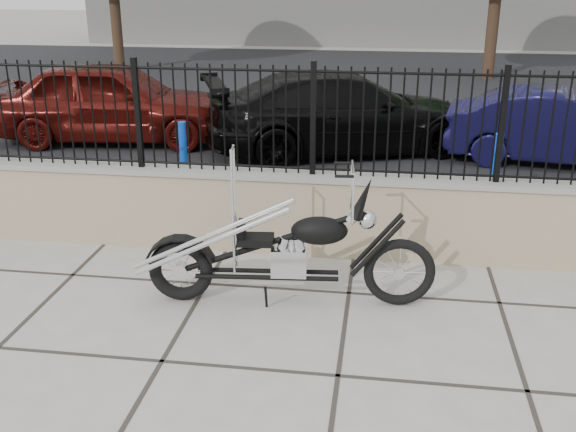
# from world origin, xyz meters

# --- Properties ---
(ground_plane) EXTENTS (90.00, 90.00, 0.00)m
(ground_plane) POSITION_xyz_m (0.00, 0.00, 0.00)
(ground_plane) COLOR #99968E
(ground_plane) RESTS_ON ground
(parking_lot) EXTENTS (30.00, 30.00, 0.00)m
(parking_lot) POSITION_xyz_m (0.00, 12.50, 0.00)
(parking_lot) COLOR black
(parking_lot) RESTS_ON ground
(retaining_wall) EXTENTS (14.00, 0.36, 0.96)m
(retaining_wall) POSITION_xyz_m (0.00, 2.50, 0.48)
(retaining_wall) COLOR gray
(retaining_wall) RESTS_ON ground_plane
(iron_fence) EXTENTS (14.00, 0.08, 1.20)m
(iron_fence) POSITION_xyz_m (0.00, 2.50, 1.56)
(iron_fence) COLOR black
(iron_fence) RESTS_ON retaining_wall
(chopper_motorcycle) EXTENTS (2.72, 0.72, 1.62)m
(chopper_motorcycle) POSITION_xyz_m (0.87, 1.22, 0.81)
(chopper_motorcycle) COLOR black
(chopper_motorcycle) RESTS_ON ground_plane
(car_red) EXTENTS (4.65, 2.26, 1.53)m
(car_red) POSITION_xyz_m (-3.31, 7.28, 0.76)
(car_red) COLOR #490E0A
(car_red) RESTS_ON parking_lot
(car_black) EXTENTS (5.30, 3.58, 1.43)m
(car_black) POSITION_xyz_m (1.05, 7.12, 0.71)
(car_black) COLOR black
(car_black) RESTS_ON parking_lot
(car_blue) EXTENTS (3.91, 1.86, 1.24)m
(car_blue) POSITION_xyz_m (4.71, 6.84, 0.62)
(car_blue) COLOR black
(car_blue) RESTS_ON parking_lot
(bollard_a) EXTENTS (0.13, 0.13, 0.97)m
(bollard_a) POSITION_xyz_m (-1.22, 4.82, 0.49)
(bollard_a) COLOR blue
(bollard_a) RESTS_ON ground_plane
(bollard_b) EXTENTS (0.14, 0.14, 1.01)m
(bollard_b) POSITION_xyz_m (3.34, 4.59, 0.50)
(bollard_b) COLOR #0B1CAB
(bollard_b) RESTS_ON ground_plane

